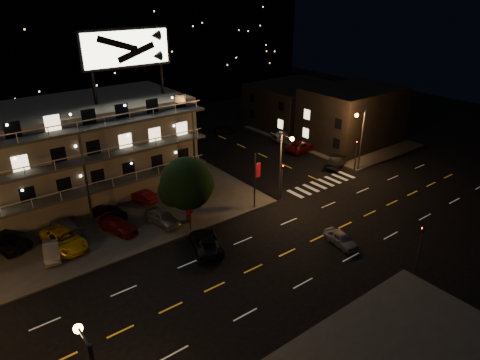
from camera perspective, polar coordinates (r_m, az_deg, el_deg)
ground at (r=38.49m, az=4.11°, el=-10.65°), size 140.00×140.00×0.00m
curb_nw at (r=49.07m, az=-24.87°, el=-4.67°), size 44.00×24.00×0.15m
curb_ne at (r=70.58m, az=11.78°, el=5.80°), size 16.00×24.00×0.15m
motel at (r=51.28m, az=-22.66°, el=3.47°), size 28.00×13.80×18.10m
side_bldg_front at (r=66.96m, az=14.65°, el=8.25°), size 14.06×10.00×8.50m
side_bldg_back at (r=74.81m, az=7.37°, el=9.92°), size 14.06×12.00×7.00m
hill_backdrop at (r=93.88m, az=-28.96°, el=15.17°), size 120.00×25.00×24.00m
streetlight_nc at (r=46.38m, az=5.73°, el=2.67°), size 0.44×1.92×8.00m
streetlight_ne at (r=56.31m, az=15.76°, el=5.84°), size 1.92×0.44×8.00m
signal_nw at (r=48.00m, az=5.59°, el=0.36°), size 0.20×0.27×4.60m
signal_sw at (r=38.92m, az=22.93°, el=-7.83°), size 0.20×0.27×4.60m
signal_ne at (r=57.09m, az=15.25°, el=3.60°), size 0.27×0.20×4.60m
banner_north at (r=45.21m, az=2.07°, el=0.08°), size 0.83×0.16×6.40m
stop_sign at (r=41.97m, az=-6.71°, el=-4.77°), size 0.91×0.11×2.61m
tree at (r=42.30m, az=-7.14°, el=-0.67°), size 5.49×5.28×6.91m
lot_car_1 at (r=41.74m, az=-23.84°, el=-8.61°), size 2.14×4.02×1.26m
lot_car_2 at (r=42.70m, az=-22.40°, el=-7.33°), size 3.39×5.88×1.54m
lot_car_3 at (r=43.58m, az=-15.97°, el=-5.84°), size 3.13×4.76×1.28m
lot_car_4 at (r=43.82m, az=-10.30°, el=-4.90°), size 2.34×4.58×1.49m
lot_car_6 at (r=44.89m, az=-28.78°, el=-7.13°), size 4.09×5.60×1.42m
lot_car_7 at (r=44.94m, az=-22.27°, el=-5.80°), size 2.35×4.79×1.34m
lot_car_8 at (r=46.28m, az=-17.12°, el=-4.02°), size 3.03×4.51×1.42m
lot_car_9 at (r=48.81m, az=-12.88°, el=-2.08°), size 2.42×4.03×1.26m
side_car_0 at (r=58.37m, az=12.79°, el=2.43°), size 4.92×3.44×1.54m
side_car_1 at (r=63.16m, az=8.18°, el=4.48°), size 5.60×3.16×1.48m
side_car_2 at (r=67.68m, az=6.14°, el=5.95°), size 5.09×2.44×1.43m
side_car_3 at (r=70.62m, az=-2.11°, el=6.78°), size 3.90×2.38×1.24m
road_car_east at (r=41.25m, az=13.31°, el=-7.64°), size 2.02×3.87×1.26m
road_car_west at (r=39.65m, az=-4.59°, el=-8.24°), size 4.12×5.74×1.45m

